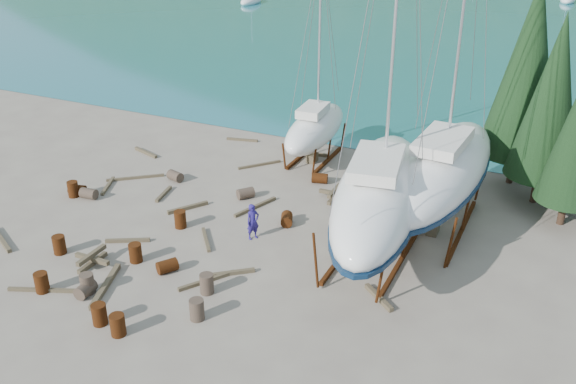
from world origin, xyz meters
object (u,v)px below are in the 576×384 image
at_px(large_sailboat_far, 442,170).
at_px(worker, 253,222).
at_px(small_sailboat_shore, 315,128).
at_px(large_sailboat_near, 379,193).

distance_m(large_sailboat_far, worker, 9.30).
relative_size(small_sailboat_shore, worker, 7.03).
xyz_separation_m(large_sailboat_near, small_sailboat_shore, (-6.84, 9.13, -1.08)).
bearing_deg(large_sailboat_far, small_sailboat_shore, 151.90).
height_order(large_sailboat_near, large_sailboat_far, large_sailboat_near).
distance_m(large_sailboat_near, small_sailboat_shore, 11.46).
bearing_deg(large_sailboat_near, large_sailboat_far, 52.42).
bearing_deg(large_sailboat_near, worker, -179.64).
height_order(large_sailboat_far, worker, large_sailboat_far).
relative_size(large_sailboat_far, worker, 10.78).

